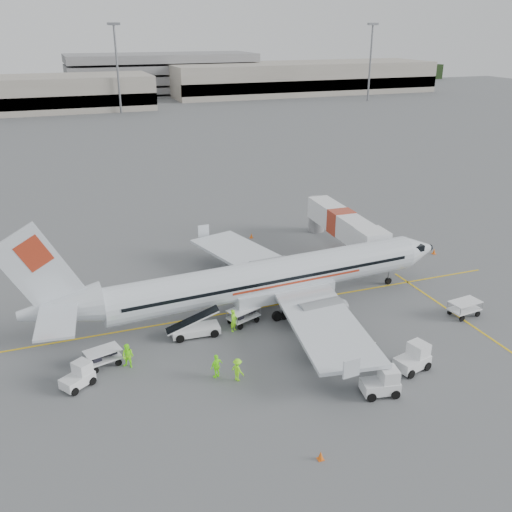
% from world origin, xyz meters
% --- Properties ---
extents(ground, '(360.00, 360.00, 0.00)m').
position_xyz_m(ground, '(0.00, 0.00, 0.00)').
color(ground, '#56595B').
extents(stripe_lead, '(44.00, 0.20, 0.01)m').
position_xyz_m(stripe_lead, '(0.00, 0.00, 0.01)').
color(stripe_lead, yellow).
rests_on(stripe_lead, ground).
extents(stripe_cross, '(0.20, 20.00, 0.01)m').
position_xyz_m(stripe_cross, '(14.00, -8.00, 0.01)').
color(stripe_cross, yellow).
rests_on(stripe_cross, ground).
extents(terminal_east, '(90.00, 26.00, 10.00)m').
position_xyz_m(terminal_east, '(70.00, 145.00, 5.00)').
color(terminal_east, gray).
rests_on(terminal_east, ground).
extents(parking_garage, '(62.00, 24.00, 14.00)m').
position_xyz_m(parking_garage, '(25.00, 160.00, 7.00)').
color(parking_garage, slate).
rests_on(parking_garage, ground).
extents(treeline, '(300.00, 3.00, 6.00)m').
position_xyz_m(treeline, '(0.00, 175.00, 3.00)').
color(treeline, black).
rests_on(treeline, ground).
extents(mast_center, '(3.20, 1.20, 22.00)m').
position_xyz_m(mast_center, '(5.00, 118.00, 11.00)').
color(mast_center, slate).
rests_on(mast_center, ground).
extents(mast_east, '(3.20, 1.20, 22.00)m').
position_xyz_m(mast_east, '(80.00, 118.00, 11.00)').
color(mast_east, slate).
rests_on(mast_east, ground).
extents(aircraft, '(36.84, 29.74, 9.69)m').
position_xyz_m(aircraft, '(0.26, -0.46, 4.85)').
color(aircraft, silver).
rests_on(aircraft, ground).
extents(jet_bridge, '(3.45, 15.95, 4.16)m').
position_xyz_m(jet_bridge, '(12.15, 9.54, 2.08)').
color(jet_bridge, white).
rests_on(jet_bridge, ground).
extents(belt_loader, '(4.91, 2.09, 2.60)m').
position_xyz_m(belt_loader, '(-6.56, -2.53, 1.30)').
color(belt_loader, white).
rests_on(belt_loader, ground).
extents(tug_fore, '(2.67, 1.92, 1.86)m').
position_xyz_m(tug_fore, '(5.99, -12.14, 0.93)').
color(tug_fore, white).
rests_on(tug_fore, ground).
extents(tug_mid, '(2.52, 1.71, 1.80)m').
position_xyz_m(tug_mid, '(2.48, -13.78, 0.90)').
color(tug_mid, white).
rests_on(tug_mid, ground).
extents(tug_aft, '(2.39, 2.15, 1.61)m').
position_xyz_m(tug_aft, '(-15.39, -6.29, 0.80)').
color(tug_aft, white).
rests_on(tug_aft, ground).
extents(cart_loaded_a, '(2.78, 2.22, 1.27)m').
position_xyz_m(cart_loaded_a, '(-2.54, -2.00, 0.63)').
color(cart_loaded_a, white).
rests_on(cart_loaded_a, ground).
extents(cart_loaded_b, '(2.64, 1.96, 1.23)m').
position_xyz_m(cart_loaded_b, '(-13.53, -4.33, 0.62)').
color(cart_loaded_b, white).
rests_on(cart_loaded_b, ground).
extents(cart_empty_a, '(2.82, 2.28, 1.28)m').
position_xyz_m(cart_empty_a, '(3.02, -9.84, 0.64)').
color(cart_empty_a, white).
rests_on(cart_empty_a, ground).
extents(cart_empty_b, '(2.62, 1.74, 1.29)m').
position_xyz_m(cart_empty_b, '(14.49, -7.04, 0.64)').
color(cart_empty_b, white).
rests_on(cart_empty_b, ground).
extents(cone_nose, '(0.36, 0.36, 0.59)m').
position_xyz_m(cone_nose, '(20.52, 4.93, 0.30)').
color(cone_nose, orange).
rests_on(cone_nose, ground).
extents(cone_port, '(0.36, 0.36, 0.58)m').
position_xyz_m(cone_port, '(4.63, 15.88, 0.29)').
color(cone_port, orange).
rests_on(cone_port, ground).
extents(cone_stbd, '(0.34, 0.34, 0.56)m').
position_xyz_m(cone_stbd, '(-3.67, -17.78, 0.28)').
color(cone_stbd, orange).
rests_on(cone_stbd, ground).
extents(crew_a, '(0.77, 0.74, 1.77)m').
position_xyz_m(crew_a, '(-3.64, -2.89, 0.89)').
color(crew_a, '#7EEB18').
rests_on(crew_a, ground).
extents(crew_b, '(1.08, 1.04, 1.76)m').
position_xyz_m(crew_b, '(-11.96, -5.13, 0.88)').
color(crew_b, '#7EEB18').
rests_on(crew_b, ground).
extents(crew_c, '(1.00, 1.19, 1.60)m').
position_xyz_m(crew_c, '(-5.47, -9.21, 0.80)').
color(crew_c, '#7EEB18').
rests_on(crew_c, ground).
extents(crew_d, '(1.08, 0.82, 1.70)m').
position_xyz_m(crew_d, '(-6.65, -8.38, 0.85)').
color(crew_d, '#7EEB18').
rests_on(crew_d, ground).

